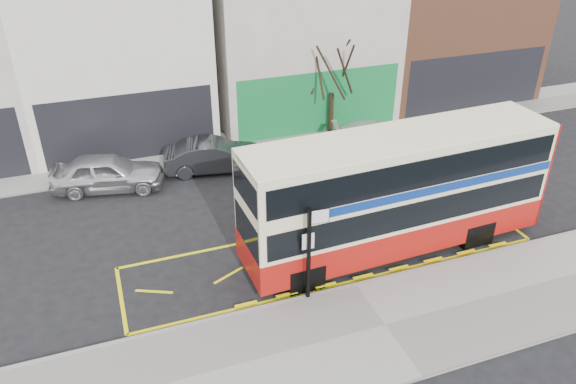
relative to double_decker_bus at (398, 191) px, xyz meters
name	(u,v)px	position (x,y,z in m)	size (l,w,h in m)	color
ground	(350,281)	(-2.22, -1.26, -2.22)	(120.00, 120.00, 0.00)	black
pavement	(385,327)	(-2.22, -3.56, -2.14)	(40.00, 4.00, 0.15)	gray
kerb	(355,286)	(-2.22, -1.64, -2.14)	(40.00, 0.15, 0.15)	gray
far_pavement	(252,143)	(-2.22, 9.74, -2.14)	(50.00, 3.00, 0.15)	gray
road_markings	(330,253)	(-2.22, 0.34, -2.21)	(14.00, 3.40, 0.01)	yellow
terrace_left	(109,22)	(-7.72, 13.73, 3.10)	(8.00, 8.01, 11.80)	white
terrace_green_shop	(292,13)	(1.28, 13.73, 2.85)	(9.00, 8.01, 11.30)	beige
terrace_right	(441,10)	(10.28, 13.73, 2.36)	(9.00, 8.01, 10.30)	brown
double_decker_bus	(398,191)	(0.00, 0.00, 0.00)	(10.65, 2.85, 4.22)	#FAF0BE
bus_stop_post	(311,245)	(-3.78, -1.66, -0.19)	(0.78, 0.14, 3.15)	black
car_silver	(107,172)	(-8.97, 7.56, -1.46)	(1.79, 4.46, 1.52)	#BBBABF
car_grey	(214,156)	(-4.50, 7.70, -1.51)	(1.50, 4.31, 1.42)	#36383D
car_white	(377,135)	(3.29, 7.48, -1.61)	(1.71, 4.20, 1.22)	silver
street_tree_right	(333,55)	(1.76, 9.45, 1.81)	(2.73, 2.73, 5.90)	black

